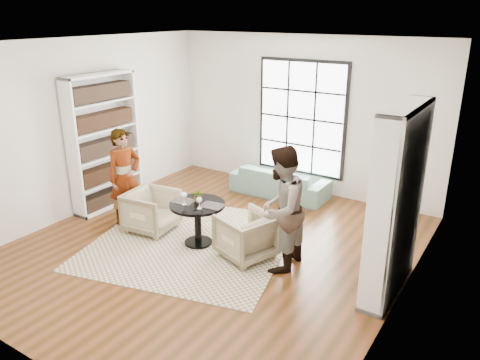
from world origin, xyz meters
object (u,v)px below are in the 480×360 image
Objects in this scene: wine_glass_left at (184,196)px; armchair_right at (246,236)px; sofa at (280,182)px; wine_glass_right at (199,200)px; armchair_left at (152,211)px; flower_centerpiece at (198,196)px; pedestal_table at (198,215)px; person_left at (125,177)px; person_right at (281,209)px.

armchair_right is at bearing 11.72° from wine_glass_left.
wine_glass_right reaches higher than sofa.
armchair_left is 1.01× the size of armchair_right.
armchair_left is at bearing -174.15° from flower_centerpiece.
pedestal_table is 0.84m from armchair_right.
armchair_left is at bearing 171.79° from wine_glass_left.
person_left is 1.34m from wine_glass_left.
armchair_right is at bearing 16.06° from wine_glass_right.
person_left is 2.85m from person_right.
sofa is 2.56× the size of armchair_right.
flower_centerpiece is at bearing 114.39° from pedestal_table.
flower_centerpiece is at bearing -70.43° from armchair_right.
person_right is at bearing 9.05° from wine_glass_right.
wine_glass_left is at bearing -117.46° from flower_centerpiece.
wine_glass_left is at bearing 84.65° from sofa.
pedestal_table is at bearing -65.71° from armchair_right.
armchair_left is 3.71× the size of wine_glass_left.
person_right is 1.25m from wine_glass_right.
person_left is at bearing -176.37° from flower_centerpiece.
armchair_right is 0.45× the size of person_left.
person_right is at bearing -73.48° from person_left.
armchair_right is 0.85m from wine_glass_right.
wine_glass_right is (1.62, -0.11, -0.01)m from person_left.
flower_centerpiece reaches higher than sofa.
armchair_right is at bearing 4.33° from pedestal_table.
flower_centerpiece is at bearing 130.96° from wine_glass_right.
flower_centerpiece reaches higher than armchair_right.
person_right is at bearing -94.59° from armchair_left.
flower_centerpiece is at bearing 86.76° from sofa.
sofa is 1.08× the size of person_right.
wine_glass_right is at bearing -49.04° from flower_centerpiece.
person_right reaches higher than armchair_right.
wine_glass_left reaches higher than flower_centerpiece.
person_left is 8.08× the size of wine_glass_left.
pedestal_table is at bearing 87.55° from sofa.
person_right reaches higher than sofa.
wine_glass_left is (1.34, -0.11, 0.00)m from person_left.
flower_centerpiece is (-1.41, 0.01, -0.10)m from person_right.
wine_glass_right is at bearing -79.09° from person_left.
wine_glass_left is 1.11× the size of wine_glass_right.
wine_glass_left is 1.01× the size of flower_centerpiece.
sofa is 2.69m from wine_glass_left.
person_left reaches higher than flower_centerpiece.
wine_glass_left reaches higher than armchair_right.
armchair_left is 1.00m from flower_centerpiece.
person_right is 8.82× the size of flower_centerpiece.
wine_glass_right is (-1.23, -0.20, -0.07)m from person_right.
flower_centerpiece is (-0.86, 0.01, 0.44)m from armchair_right.
pedestal_table is 0.38m from wine_glass_left.
armchair_left is at bearing 174.13° from wine_glass_right.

